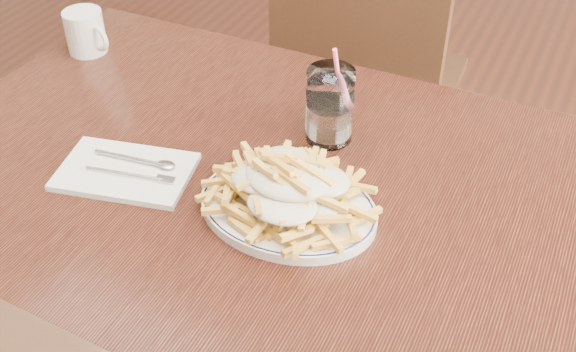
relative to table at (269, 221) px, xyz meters
The scene contains 8 objects.
table is the anchor object (origin of this frame).
chair_far 0.78m from the table, 98.11° to the left, with size 0.44×0.44×0.92m.
fries_plate 0.11m from the table, 40.02° to the right, with size 0.29×0.26×0.02m.
loaded_fries 0.15m from the table, 40.02° to the right, with size 0.29×0.27×0.07m.
napkin 0.24m from the table, 160.61° to the right, with size 0.21×0.14×0.01m, color white.
cutlery 0.25m from the table, 161.79° to the right, with size 0.17×0.08×0.01m.
water_glass 0.21m from the table, 76.88° to the left, with size 0.08×0.08×0.17m.
coffee_mug 0.57m from the table, 156.75° to the left, with size 0.11×0.08×0.09m.
Camera 1 is at (0.40, -0.77, 1.47)m, focal length 45.00 mm.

